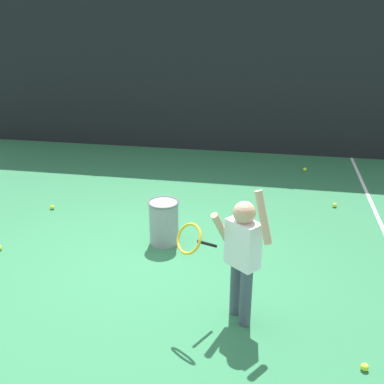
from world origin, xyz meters
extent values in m
plane|color=#2D7247|center=(0.00, 0.00, 0.00)|extent=(20.00, 20.00, 0.00)
cube|color=black|center=(0.00, 4.64, 1.85)|extent=(10.38, 0.08, 3.69)
cylinder|color=slate|center=(-1.68, 4.70, 1.92)|extent=(0.09, 0.09, 3.84)
cylinder|color=slate|center=(1.68, 4.70, 1.92)|extent=(0.09, 0.09, 3.84)
cylinder|color=#3F4C59|center=(1.24, -0.73, 0.29)|extent=(0.11, 0.11, 0.58)
cylinder|color=#3F4C59|center=(1.35, -0.88, 0.29)|extent=(0.11, 0.11, 0.58)
cube|color=white|center=(1.29, -0.81, 0.80)|extent=(0.34, 0.32, 0.44)
sphere|color=tan|center=(1.29, -0.81, 1.10)|extent=(0.20, 0.20, 0.20)
cylinder|color=tan|center=(1.46, -0.91, 1.12)|extent=(0.20, 0.18, 0.46)
cylinder|color=tan|center=(1.10, -0.73, 0.87)|extent=(0.23, 0.27, 0.43)
cylinder|color=black|center=(0.97, -0.78, 0.75)|extent=(0.17, 0.21, 0.15)
torus|color=yellow|center=(0.83, -0.95, 0.88)|extent=(0.32, 0.30, 0.26)
cylinder|color=gray|center=(0.23, 0.53, 0.28)|extent=(0.36, 0.36, 0.55)
torus|color=#595B60|center=(0.23, 0.53, 0.55)|extent=(0.38, 0.38, 0.02)
sphere|color=#CCE033|center=(2.44, 2.07, 0.03)|extent=(0.07, 0.07, 0.07)
sphere|color=#CCE033|center=(1.17, 0.52, 0.03)|extent=(0.07, 0.07, 0.07)
sphere|color=#CCE033|center=(2.08, 3.63, 0.03)|extent=(0.07, 0.07, 0.07)
sphere|color=#CCE033|center=(-1.63, 1.23, 0.03)|extent=(0.07, 0.07, 0.07)
sphere|color=#CCE033|center=(2.35, -1.30, 0.03)|extent=(0.07, 0.07, 0.07)
camera|label=1|loc=(1.51, -4.44, 2.75)|focal=43.04mm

